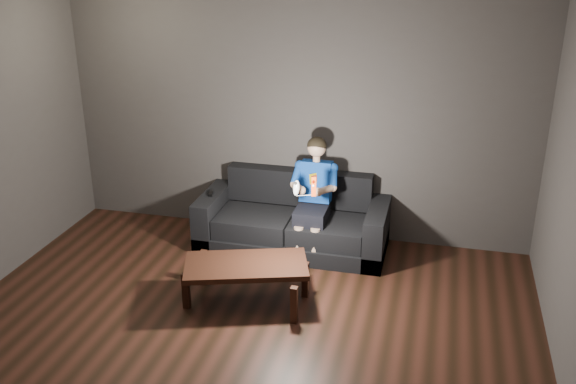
# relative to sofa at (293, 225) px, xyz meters

# --- Properties ---
(floor) EXTENTS (5.00, 5.00, 0.00)m
(floor) POSITION_rel_sofa_xyz_m (-0.07, -2.12, -0.25)
(floor) COLOR black
(floor) RESTS_ON ground
(back_wall) EXTENTS (5.00, 0.04, 2.70)m
(back_wall) POSITION_rel_sofa_xyz_m (-0.07, 0.38, 1.10)
(back_wall) COLOR #403B38
(back_wall) RESTS_ON ground
(ceiling) EXTENTS (5.00, 5.00, 0.02)m
(ceiling) POSITION_rel_sofa_xyz_m (-0.07, -2.12, 2.45)
(ceiling) COLOR beige
(ceiling) RESTS_ON back_wall
(sofa) EXTENTS (1.96, 0.85, 0.76)m
(sofa) POSITION_rel_sofa_xyz_m (0.00, 0.00, 0.00)
(sofa) COLOR black
(sofa) RESTS_ON floor
(child) EXTENTS (0.47, 0.58, 1.17)m
(child) POSITION_rel_sofa_xyz_m (0.22, -0.04, 0.44)
(child) COLOR black
(child) RESTS_ON sofa
(wii_remote_red) EXTENTS (0.06, 0.08, 0.19)m
(wii_remote_red) POSITION_rel_sofa_xyz_m (0.31, -0.49, 0.65)
(wii_remote_red) COLOR #DE4314
(wii_remote_red) RESTS_ON child
(nunchuk_white) EXTENTS (0.07, 0.10, 0.16)m
(nunchuk_white) POSITION_rel_sofa_xyz_m (0.14, -0.49, 0.62)
(nunchuk_white) COLOR white
(nunchuk_white) RESTS_ON child
(wii_remote_black) EXTENTS (0.07, 0.15, 0.03)m
(wii_remote_black) POSITION_rel_sofa_xyz_m (-0.88, -0.07, 0.30)
(wii_remote_black) COLOR black
(wii_remote_black) RESTS_ON sofa
(coffee_table) EXTENTS (1.19, 0.85, 0.39)m
(coffee_table) POSITION_rel_sofa_xyz_m (-0.14, -1.19, 0.09)
(coffee_table) COLOR black
(coffee_table) RESTS_ON floor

